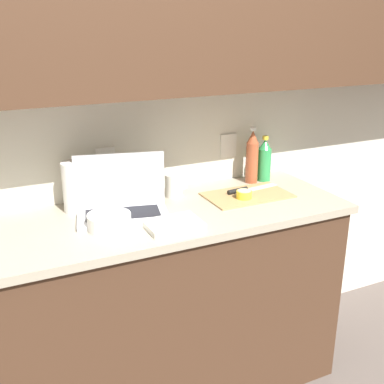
{
  "coord_description": "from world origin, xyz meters",
  "views": [
    {
      "loc": [
        -0.63,
        -1.8,
        1.71
      ],
      "look_at": [
        0.22,
        -0.01,
        1.01
      ],
      "focal_mm": 45.0,
      "sensor_mm": 36.0,
      "label": 1
    }
  ],
  "objects_px": {
    "knife": "(244,190)",
    "bowl_white": "(109,221)",
    "lemon_half_cut": "(244,194)",
    "measuring_cup": "(174,185)",
    "bottle_oil_tall": "(264,160)",
    "bottle_green_soda": "(252,157)",
    "laptop": "(122,201)",
    "paper_towel_roll": "(76,187)",
    "cutting_board": "(247,195)"
  },
  "relations": [
    {
      "from": "cutting_board",
      "to": "bowl_white",
      "type": "relative_size",
      "value": 2.29
    },
    {
      "from": "lemon_half_cut",
      "to": "paper_towel_roll",
      "type": "distance_m",
      "value": 0.76
    },
    {
      "from": "measuring_cup",
      "to": "cutting_board",
      "type": "bearing_deg",
      "value": -24.8
    },
    {
      "from": "cutting_board",
      "to": "measuring_cup",
      "type": "distance_m",
      "value": 0.35
    },
    {
      "from": "knife",
      "to": "lemon_half_cut",
      "type": "xyz_separation_m",
      "value": [
        -0.05,
        -0.08,
        0.01
      ]
    },
    {
      "from": "cutting_board",
      "to": "measuring_cup",
      "type": "relative_size",
      "value": 3.67
    },
    {
      "from": "cutting_board",
      "to": "paper_towel_roll",
      "type": "xyz_separation_m",
      "value": [
        -0.77,
        0.16,
        0.11
      ]
    },
    {
      "from": "measuring_cup",
      "to": "lemon_half_cut",
      "type": "bearing_deg",
      "value": -33.88
    },
    {
      "from": "bottle_oil_tall",
      "to": "bowl_white",
      "type": "height_order",
      "value": "bottle_oil_tall"
    },
    {
      "from": "bottle_green_soda",
      "to": "lemon_half_cut",
      "type": "bearing_deg",
      "value": -129.03
    },
    {
      "from": "knife",
      "to": "lemon_half_cut",
      "type": "bearing_deg",
      "value": -127.75
    },
    {
      "from": "cutting_board",
      "to": "bottle_oil_tall",
      "type": "height_order",
      "value": "bottle_oil_tall"
    },
    {
      "from": "bottle_oil_tall",
      "to": "paper_towel_roll",
      "type": "xyz_separation_m",
      "value": [
        -0.97,
        -0.01,
        0.0
      ]
    },
    {
      "from": "laptop",
      "to": "bottle_green_soda",
      "type": "relative_size",
      "value": 1.49
    },
    {
      "from": "bottle_oil_tall",
      "to": "bowl_white",
      "type": "bearing_deg",
      "value": -163.86
    },
    {
      "from": "lemon_half_cut",
      "to": "bottle_oil_tall",
      "type": "bearing_deg",
      "value": 40.47
    },
    {
      "from": "lemon_half_cut",
      "to": "bottle_oil_tall",
      "type": "distance_m",
      "value": 0.33
    },
    {
      "from": "laptop",
      "to": "bottle_oil_tall",
      "type": "height_order",
      "value": "laptop"
    },
    {
      "from": "knife",
      "to": "bottle_green_soda",
      "type": "xyz_separation_m",
      "value": [
        0.12,
        0.13,
        0.12
      ]
    },
    {
      "from": "bottle_green_soda",
      "to": "bottle_oil_tall",
      "type": "relative_size",
      "value": 1.23
    },
    {
      "from": "cutting_board",
      "to": "lemon_half_cut",
      "type": "relative_size",
      "value": 5.58
    },
    {
      "from": "bottle_green_soda",
      "to": "paper_towel_roll",
      "type": "xyz_separation_m",
      "value": [
        -0.89,
        -0.01,
        -0.02
      ]
    },
    {
      "from": "bottle_oil_tall",
      "to": "paper_towel_roll",
      "type": "bearing_deg",
      "value": -179.2
    },
    {
      "from": "laptop",
      "to": "measuring_cup",
      "type": "distance_m",
      "value": 0.31
    },
    {
      "from": "laptop",
      "to": "paper_towel_roll",
      "type": "distance_m",
      "value": 0.21
    },
    {
      "from": "lemon_half_cut",
      "to": "measuring_cup",
      "type": "bearing_deg",
      "value": 146.12
    },
    {
      "from": "laptop",
      "to": "bowl_white",
      "type": "xyz_separation_m",
      "value": [
        -0.09,
        -0.13,
        -0.03
      ]
    },
    {
      "from": "knife",
      "to": "lemon_half_cut",
      "type": "distance_m",
      "value": 0.1
    },
    {
      "from": "cutting_board",
      "to": "knife",
      "type": "relative_size",
      "value": 1.39
    },
    {
      "from": "cutting_board",
      "to": "bottle_oil_tall",
      "type": "distance_m",
      "value": 0.28
    },
    {
      "from": "laptop",
      "to": "knife",
      "type": "relative_size",
      "value": 1.48
    },
    {
      "from": "bowl_white",
      "to": "laptop",
      "type": "bearing_deg",
      "value": 54.39
    },
    {
      "from": "laptop",
      "to": "cutting_board",
      "type": "bearing_deg",
      "value": 9.62
    },
    {
      "from": "cutting_board",
      "to": "bottle_oil_tall",
      "type": "bearing_deg",
      "value": 40.08
    },
    {
      "from": "bottle_oil_tall",
      "to": "paper_towel_roll",
      "type": "relative_size",
      "value": 1.07
    },
    {
      "from": "bottle_green_soda",
      "to": "bowl_white",
      "type": "relative_size",
      "value": 1.65
    },
    {
      "from": "laptop",
      "to": "measuring_cup",
      "type": "relative_size",
      "value": 3.93
    },
    {
      "from": "measuring_cup",
      "to": "bowl_white",
      "type": "xyz_separation_m",
      "value": [
        -0.38,
        -0.24,
        -0.02
      ]
    },
    {
      "from": "lemon_half_cut",
      "to": "paper_towel_roll",
      "type": "height_order",
      "value": "paper_towel_roll"
    },
    {
      "from": "knife",
      "to": "bowl_white",
      "type": "xyz_separation_m",
      "value": [
        -0.7,
        -0.13,
        0.01
      ]
    },
    {
      "from": "cutting_board",
      "to": "bottle_oil_tall",
      "type": "relative_size",
      "value": 1.7
    },
    {
      "from": "paper_towel_roll",
      "to": "cutting_board",
      "type": "bearing_deg",
      "value": -11.51
    },
    {
      "from": "knife",
      "to": "bowl_white",
      "type": "height_order",
      "value": "bowl_white"
    },
    {
      "from": "bowl_white",
      "to": "lemon_half_cut",
      "type": "bearing_deg",
      "value": 4.58
    },
    {
      "from": "knife",
      "to": "bowl_white",
      "type": "distance_m",
      "value": 0.72
    },
    {
      "from": "knife",
      "to": "cutting_board",
      "type": "bearing_deg",
      "value": -106.2
    },
    {
      "from": "bowl_white",
      "to": "paper_towel_roll",
      "type": "distance_m",
      "value": 0.27
    },
    {
      "from": "bottle_oil_tall",
      "to": "bowl_white",
      "type": "relative_size",
      "value": 1.35
    },
    {
      "from": "measuring_cup",
      "to": "bottle_oil_tall",
      "type": "bearing_deg",
      "value": 2.73
    },
    {
      "from": "bottle_green_soda",
      "to": "cutting_board",
      "type": "bearing_deg",
      "value": -126.74
    }
  ]
}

